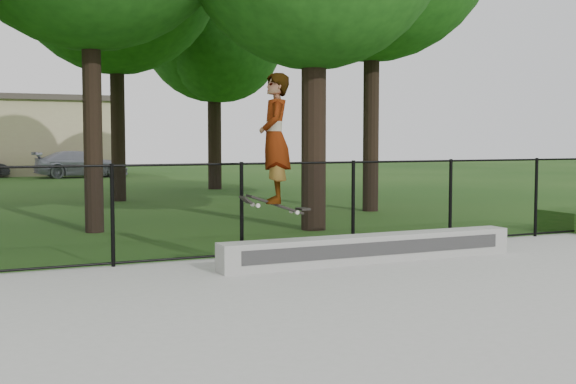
# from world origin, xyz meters

# --- Properties ---
(ground) EXTENTS (100.00, 100.00, 0.00)m
(ground) POSITION_xyz_m (0.00, 0.00, 0.00)
(ground) COLOR #1D4A14
(ground) RESTS_ON ground
(concrete_slab) EXTENTS (14.00, 12.00, 0.06)m
(concrete_slab) POSITION_xyz_m (0.00, 0.00, 0.03)
(concrete_slab) COLOR #9A9A95
(concrete_slab) RESTS_ON ground
(grind_ledge) EXTENTS (4.86, 0.40, 0.41)m
(grind_ledge) POSITION_xyz_m (1.65, 4.70, 0.26)
(grind_ledge) COLOR #999A95
(grind_ledge) RESTS_ON concrete_slab
(car_c) EXTENTS (4.37, 2.10, 1.35)m
(car_c) POSITION_xyz_m (1.64, 33.25, 0.68)
(car_c) COLOR #9797AB
(car_c) RESTS_ON ground
(skater_airborne) EXTENTS (0.80, 0.77, 2.03)m
(skater_airborne) POSITION_xyz_m (0.04, 4.68, 1.90)
(skater_airborne) COLOR black
(skater_airborne) RESTS_ON ground
(chainlink_fence) EXTENTS (16.06, 0.06, 1.50)m
(chainlink_fence) POSITION_xyz_m (0.00, 5.90, 0.81)
(chainlink_fence) COLOR black
(chainlink_fence) RESTS_ON concrete_slab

